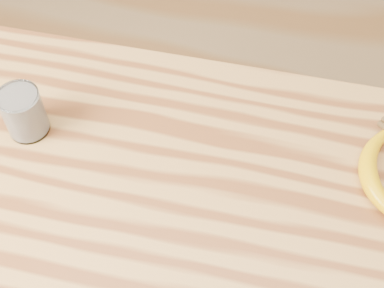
# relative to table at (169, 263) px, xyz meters

# --- Properties ---
(room) EXTENTS (4.04, 4.04, 2.70)m
(room) POSITION_rel_table_xyz_m (0.00, 0.00, 0.58)
(room) COLOR olive
(room) RESTS_ON ground
(table) EXTENTS (1.20, 0.80, 0.90)m
(table) POSITION_rel_table_xyz_m (0.00, 0.00, 0.00)
(table) COLOR #AE7A3D
(table) RESTS_ON ground
(smoothie_glass) EXTENTS (0.08, 0.08, 0.10)m
(smoothie_glass) POSITION_rel_table_xyz_m (-0.30, 0.15, 0.18)
(smoothie_glass) COLOR white
(smoothie_glass) RESTS_ON table
(banana) EXTENTS (0.15, 0.28, 0.03)m
(banana) POSITION_rel_table_xyz_m (0.32, 0.17, 0.15)
(banana) COLOR #D59C02
(banana) RESTS_ON table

